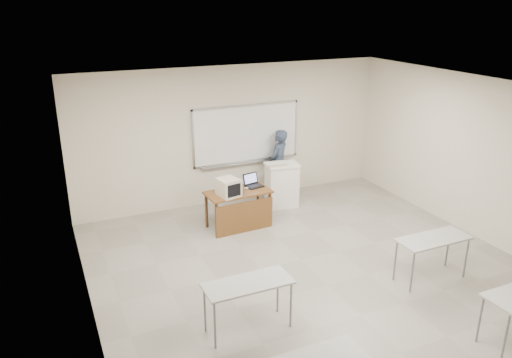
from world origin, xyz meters
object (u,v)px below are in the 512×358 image
laptop (253,183)px  keyboard (278,166)px  podium (282,185)px  whiteboard (246,135)px  instructor_desk (240,204)px  crt_monitor (228,187)px  mouse (246,188)px  presenter (279,164)px

laptop → keyboard: size_ratio=0.81×
podium → laptop: (-0.87, -0.44, 0.32)m
whiteboard → instructor_desk: whiteboard is taller
keyboard → instructor_desk: bearing=-143.4°
crt_monitor → instructor_desk: bearing=-7.2°
mouse → podium: bearing=22.7°
instructor_desk → crt_monitor: bearing=-179.3°
podium → mouse: (-1.07, -0.55, 0.28)m
instructor_desk → keyboard: (1.12, 0.59, 0.46)m
laptop → keyboard: 0.81m
instructor_desk → podium: (1.27, 0.71, -0.03)m
mouse → instructor_desk: bearing=-146.1°
laptop → presenter: presenter is taller
crt_monitor → laptop: 0.72m
instructor_desk → keyboard: 1.35m
instructor_desk → presenter: presenter is taller
laptop → mouse: bearing=-162.9°
mouse → crt_monitor: bearing=-163.3°
instructor_desk → laptop: size_ratio=3.81×
laptop → presenter: bearing=32.0°
mouse → laptop: bearing=23.3°
crt_monitor → laptop: bearing=12.5°
whiteboard → keyboard: whiteboard is taller
whiteboard → laptop: 1.44m
whiteboard → crt_monitor: bearing=-124.4°
instructor_desk → podium: podium is taller
whiteboard → laptop: bearing=-107.0°
whiteboard → crt_monitor: (-1.02, -1.49, -0.56)m
whiteboard → instructor_desk: size_ratio=1.96×
podium → presenter: size_ratio=0.61×
laptop → presenter: 1.44m
whiteboard → keyboard: 1.08m
crt_monitor → keyboard: (1.37, 0.60, 0.06)m
instructor_desk → crt_monitor: crt_monitor is taller
crt_monitor → presenter: 2.13m
podium → mouse: 1.24m
whiteboard → podium: size_ratio=2.57×
whiteboard → keyboard: (0.35, -0.89, -0.51)m
instructor_desk → crt_monitor: (-0.25, -0.02, 0.40)m
mouse → keyboard: size_ratio=0.22×
whiteboard → instructor_desk: bearing=-117.6°
podium → keyboard: bearing=-133.4°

